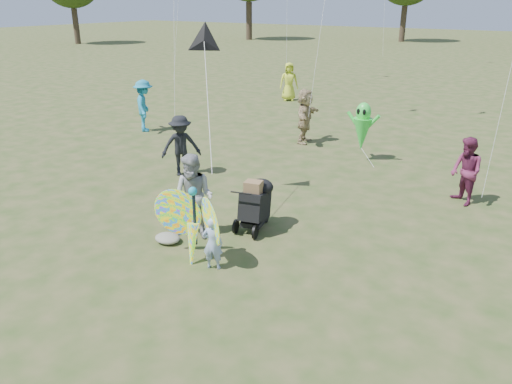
{
  "coord_description": "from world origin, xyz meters",
  "views": [
    {
      "loc": [
        4.66,
        -5.84,
        4.52
      ],
      "look_at": [
        -0.2,
        1.5,
        1.1
      ],
      "focal_mm": 35.0,
      "sensor_mm": 36.0,
      "label": 1
    }
  ],
  "objects_px": {
    "adult_man": "(194,197)",
    "crowd_b": "(181,146)",
    "alien_kite": "(362,129)",
    "crowd_d": "(305,116)",
    "crowd_e": "(466,171)",
    "butterfly_kite": "(193,226)",
    "jogging_stroller": "(256,202)",
    "child_girl": "(213,243)",
    "crowd_i": "(144,106)",
    "crowd_g": "(289,82)"
  },
  "relations": [
    {
      "from": "crowd_b",
      "to": "crowd_g",
      "type": "relative_size",
      "value": 0.94
    },
    {
      "from": "crowd_g",
      "to": "crowd_d",
      "type": "bearing_deg",
      "value": -90.86
    },
    {
      "from": "crowd_d",
      "to": "crowd_g",
      "type": "relative_size",
      "value": 1.02
    },
    {
      "from": "crowd_i",
      "to": "jogging_stroller",
      "type": "height_order",
      "value": "crowd_i"
    },
    {
      "from": "crowd_b",
      "to": "crowd_g",
      "type": "distance_m",
      "value": 11.31
    },
    {
      "from": "child_girl",
      "to": "crowd_i",
      "type": "distance_m",
      "value": 10.49
    },
    {
      "from": "adult_man",
      "to": "crowd_i",
      "type": "distance_m",
      "value": 9.15
    },
    {
      "from": "crowd_b",
      "to": "crowd_d",
      "type": "bearing_deg",
      "value": 27.49
    },
    {
      "from": "child_girl",
      "to": "crowd_i",
      "type": "relative_size",
      "value": 0.53
    },
    {
      "from": "crowd_e",
      "to": "jogging_stroller",
      "type": "xyz_separation_m",
      "value": [
        -3.27,
        -3.85,
        -0.18
      ]
    },
    {
      "from": "child_girl",
      "to": "crowd_d",
      "type": "bearing_deg",
      "value": -96.27
    },
    {
      "from": "alien_kite",
      "to": "crowd_b",
      "type": "bearing_deg",
      "value": -132.29
    },
    {
      "from": "adult_man",
      "to": "crowd_d",
      "type": "relative_size",
      "value": 0.97
    },
    {
      "from": "adult_man",
      "to": "jogging_stroller",
      "type": "xyz_separation_m",
      "value": [
        0.81,
        0.99,
        -0.26
      ]
    },
    {
      "from": "crowd_d",
      "to": "alien_kite",
      "type": "xyz_separation_m",
      "value": [
        2.35,
        -0.83,
        0.07
      ]
    },
    {
      "from": "crowd_i",
      "to": "crowd_g",
      "type": "bearing_deg",
      "value": -51.08
    },
    {
      "from": "crowd_e",
      "to": "crowd_g",
      "type": "bearing_deg",
      "value": -177.35
    },
    {
      "from": "crowd_g",
      "to": "adult_man",
      "type": "bearing_deg",
      "value": -102.17
    },
    {
      "from": "adult_man",
      "to": "crowd_d",
      "type": "distance_m",
      "value": 7.68
    },
    {
      "from": "child_girl",
      "to": "crowd_e",
      "type": "height_order",
      "value": "crowd_e"
    },
    {
      "from": "adult_man",
      "to": "alien_kite",
      "type": "height_order",
      "value": "adult_man"
    },
    {
      "from": "adult_man",
      "to": "crowd_g",
      "type": "relative_size",
      "value": 0.99
    },
    {
      "from": "adult_man",
      "to": "crowd_b",
      "type": "bearing_deg",
      "value": 122.44
    },
    {
      "from": "crowd_d",
      "to": "alien_kite",
      "type": "height_order",
      "value": "crowd_d"
    },
    {
      "from": "child_girl",
      "to": "crowd_b",
      "type": "bearing_deg",
      "value": -66.58
    },
    {
      "from": "child_girl",
      "to": "adult_man",
      "type": "bearing_deg",
      "value": -60.31
    },
    {
      "from": "crowd_e",
      "to": "butterfly_kite",
      "type": "relative_size",
      "value": 0.92
    },
    {
      "from": "crowd_d",
      "to": "crowd_i",
      "type": "relative_size",
      "value": 0.97
    },
    {
      "from": "adult_man",
      "to": "crowd_d",
      "type": "height_order",
      "value": "crowd_d"
    },
    {
      "from": "crowd_d",
      "to": "alien_kite",
      "type": "relative_size",
      "value": 1.03
    },
    {
      "from": "crowd_i",
      "to": "alien_kite",
      "type": "distance_m",
      "value": 7.97
    },
    {
      "from": "crowd_e",
      "to": "jogging_stroller",
      "type": "relative_size",
      "value": 1.43
    },
    {
      "from": "adult_man",
      "to": "crowd_g",
      "type": "height_order",
      "value": "crowd_g"
    },
    {
      "from": "crowd_e",
      "to": "crowd_i",
      "type": "distance_m",
      "value": 11.26
    },
    {
      "from": "crowd_d",
      "to": "butterfly_kite",
      "type": "bearing_deg",
      "value": -177.38
    },
    {
      "from": "child_girl",
      "to": "jogging_stroller",
      "type": "bearing_deg",
      "value": -105.5
    },
    {
      "from": "jogging_stroller",
      "to": "crowd_i",
      "type": "bearing_deg",
      "value": 135.0
    },
    {
      "from": "child_girl",
      "to": "adult_man",
      "type": "relative_size",
      "value": 0.57
    },
    {
      "from": "crowd_d",
      "to": "alien_kite",
      "type": "bearing_deg",
      "value": -121.66
    },
    {
      "from": "crowd_i",
      "to": "jogging_stroller",
      "type": "xyz_separation_m",
      "value": [
        7.95,
        -4.72,
        -0.31
      ]
    },
    {
      "from": "crowd_b",
      "to": "alien_kite",
      "type": "relative_size",
      "value": 0.95
    },
    {
      "from": "adult_man",
      "to": "crowd_g",
      "type": "distance_m",
      "value": 14.85
    },
    {
      "from": "crowd_g",
      "to": "crowd_e",
      "type": "bearing_deg",
      "value": -76.91
    },
    {
      "from": "child_girl",
      "to": "crowd_d",
      "type": "xyz_separation_m",
      "value": [
        -2.65,
        8.32,
        0.41
      ]
    },
    {
      "from": "crowd_e",
      "to": "butterfly_kite",
      "type": "xyz_separation_m",
      "value": [
        -3.49,
        -5.59,
        -0.1
      ]
    },
    {
      "from": "butterfly_kite",
      "to": "adult_man",
      "type": "bearing_deg",
      "value": 129.07
    },
    {
      "from": "crowd_d",
      "to": "jogging_stroller",
      "type": "distance_m",
      "value": 6.95
    },
    {
      "from": "butterfly_kite",
      "to": "child_girl",
      "type": "bearing_deg",
      "value": -6.39
    },
    {
      "from": "adult_man",
      "to": "crowd_g",
      "type": "xyz_separation_m",
      "value": [
        -5.74,
        13.69,
        0.01
      ]
    },
    {
      "from": "child_girl",
      "to": "crowd_i",
      "type": "height_order",
      "value": "crowd_i"
    }
  ]
}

